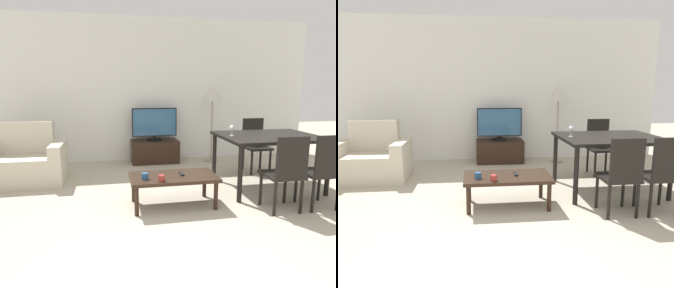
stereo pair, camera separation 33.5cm
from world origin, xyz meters
TOP-DOWN VIEW (x-y plane):
  - ground_plane at (0.00, 0.00)m, footprint 18.00×18.00m
  - wall_back at (0.00, 3.75)m, footprint 6.94×0.06m
  - armchair at (-1.78, 2.58)m, footprint 1.10×0.73m
  - tv_stand at (0.27, 3.45)m, footprint 0.88×0.47m
  - tv at (0.27, 3.45)m, footprint 0.84×0.29m
  - coffee_table at (0.18, 1.28)m, footprint 1.03×0.54m
  - dining_table at (1.62, 1.70)m, footprint 1.35×1.06m
  - dining_chair_near at (1.39, 0.86)m, footprint 0.40×0.40m
  - dining_chair_far at (1.86, 2.54)m, footprint 0.40×0.40m
  - dining_chair_near_right at (1.86, 0.86)m, footprint 0.40×0.40m
  - floor_lamp at (1.36, 3.32)m, footprint 0.39×0.39m
  - remote_primary at (0.29, 1.31)m, footprint 0.04×0.15m
  - cup_white_near at (0.01, 1.09)m, footprint 0.07×0.07m
  - cup_colored_far at (-0.17, 1.20)m, footprint 0.08×0.08m
  - wine_glass_left at (1.09, 1.72)m, footprint 0.07×0.07m

SIDE VIEW (x-z plane):
  - ground_plane at x=0.00m, z-range 0.00..0.00m
  - tv_stand at x=0.27m, z-range 0.00..0.42m
  - armchair at x=-1.78m, z-range -0.14..0.76m
  - coffee_table at x=0.18m, z-range 0.14..0.52m
  - remote_primary at x=0.29m, z-range 0.38..0.40m
  - cup_white_near at x=0.01m, z-range 0.38..0.45m
  - cup_colored_far at x=-0.17m, z-range 0.38..0.45m
  - dining_chair_near at x=1.39m, z-range 0.05..0.94m
  - dining_chair_far at x=1.86m, z-range 0.05..0.94m
  - dining_chair_near_right at x=1.86m, z-range 0.05..0.94m
  - dining_table at x=1.62m, z-range 0.30..1.06m
  - tv at x=0.27m, z-range 0.42..1.03m
  - wine_glass_left at x=1.09m, z-range 0.79..0.93m
  - floor_lamp at x=1.36m, z-range 0.53..1.99m
  - wall_back at x=0.00m, z-range 0.00..2.70m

